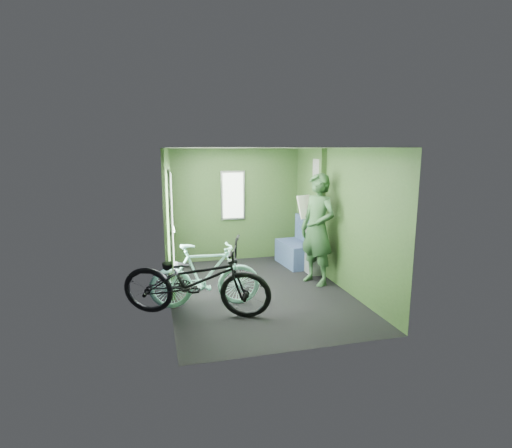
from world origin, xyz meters
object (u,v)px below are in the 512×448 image
Objects in this scene: passenger at (317,229)px; bicycle_mint at (206,307)px; waste_box at (314,251)px; bicycle_black at (197,317)px; bench_seat at (297,251)px.

bicycle_mint is at bearing -97.89° from passenger.
bicycle_black is at bearing -148.45° from waste_box.
bicycle_black is 1.09× the size of passenger.
bench_seat is at bearing 152.72° from passenger.
bicycle_black is 1.29× the size of bicycle_mint.
passenger is at bearing -45.92° from bicycle_black.
bench_seat reaches higher than bicycle_black.
passenger reaches higher than bicycle_mint.
passenger reaches higher than bicycle_black.
bicycle_mint is (0.17, 0.32, 0.00)m from bicycle_black.
bicycle_black is 2.77m from waste_box.
bench_seat is (-0.11, 0.61, -0.14)m from waste_box.
passenger is at bearing -108.14° from waste_box.
bench_seat is (0.06, 1.13, -0.66)m from passenger.
waste_box is at bearing -37.31° from bicycle_black.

